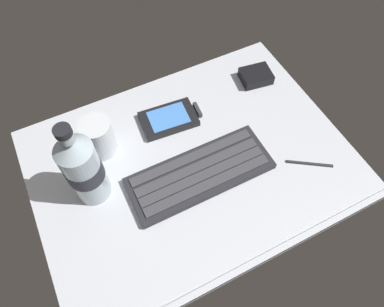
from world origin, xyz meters
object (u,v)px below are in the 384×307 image
handheld_device (171,118)px  stylus_pen (310,163)px  keyboard (198,174)px  juice_cup (99,138)px  water_bottle (83,168)px  charger_block (256,76)px

handheld_device → stylus_pen: handheld_device is taller
keyboard → handheld_device: size_ratio=2.19×
handheld_device → stylus_pen: (20.60, -22.89, -0.38)cm
handheld_device → stylus_pen: 30.80cm
keyboard → juice_cup: bearing=135.4°
handheld_device → water_bottle: 23.99cm
juice_cup → water_bottle: bearing=-118.4°
keyboard → charger_block: (24.08, 17.04, 0.39)cm
charger_block → stylus_pen: 24.96cm
charger_block → stylus_pen: bearing=-95.6°
keyboard → water_bottle: bearing=162.4°
water_bottle → charger_block: size_ratio=2.97×
handheld_device → charger_block: charger_block is taller
handheld_device → charger_block: (23.03, 1.93, 0.47)cm
stylus_pen → charger_block: bearing=117.7°
keyboard → handheld_device: bearing=86.0°
handheld_device → water_bottle: bearing=-156.8°
keyboard → water_bottle: size_ratio=1.40×
keyboard → juice_cup: 21.30cm
keyboard → stylus_pen: keyboard is taller
keyboard → stylus_pen: size_ratio=3.06×
juice_cup → charger_block: bearing=3.3°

